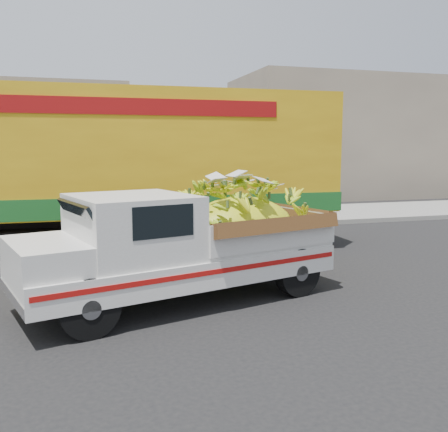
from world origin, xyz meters
name	(u,v)px	position (x,y,z in m)	size (l,w,h in m)	color
ground	(145,291)	(0.00, 0.00, 0.00)	(100.00, 100.00, 0.00)	black
curb	(117,232)	(0.00, 6.02, 0.07)	(60.00, 0.25, 0.15)	gray
sidewalk	(112,222)	(0.00, 8.12, 0.07)	(60.00, 4.00, 0.14)	gray
building_right	(369,138)	(14.00, 15.02, 3.00)	(14.00, 6.00, 6.00)	gray
pickup_truck	(200,241)	(0.84, -0.64, 0.96)	(5.38, 3.15, 1.78)	black
semi_trailer	(88,164)	(-0.80, 3.57, 2.12)	(12.02, 2.80, 3.80)	black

